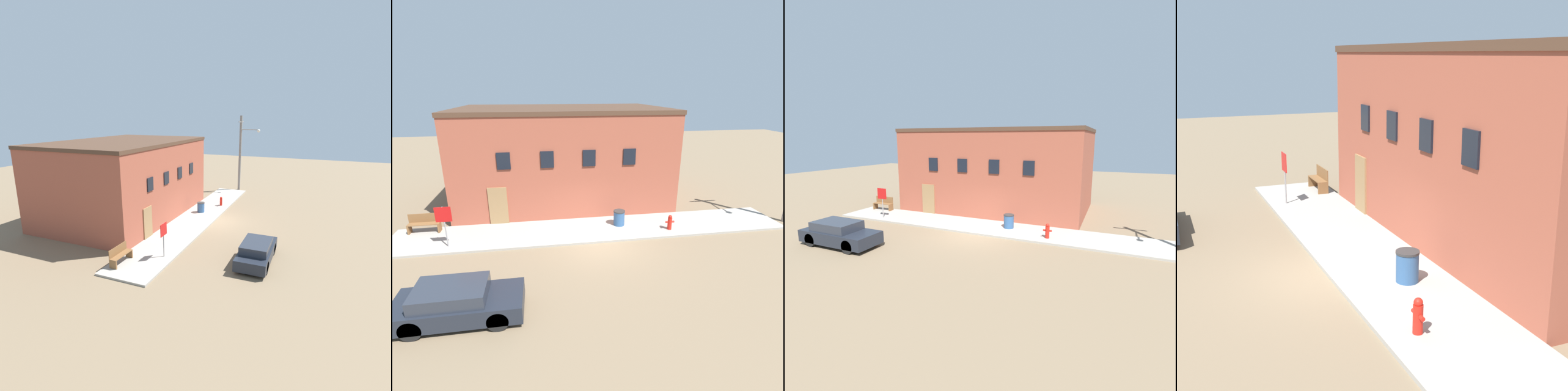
% 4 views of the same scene
% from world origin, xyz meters
% --- Properties ---
extents(ground_plane, '(80.00, 80.00, 0.00)m').
position_xyz_m(ground_plane, '(0.00, 0.00, 0.00)').
color(ground_plane, '#7A664C').
extents(sidewalk, '(20.70, 3.00, 0.11)m').
position_xyz_m(sidewalk, '(0.00, 1.50, 0.06)').
color(sidewalk, '#9E998E').
rests_on(sidewalk, ground).
extents(brick_building, '(13.06, 8.63, 6.10)m').
position_xyz_m(brick_building, '(-1.18, 7.25, 3.05)').
color(brick_building, '#9E4C38').
rests_on(brick_building, ground).
extents(fire_hydrant, '(0.47, 0.22, 0.81)m').
position_xyz_m(fire_hydrant, '(3.93, 0.77, 0.52)').
color(fire_hydrant, red).
rests_on(fire_hydrant, sidewalk).
extents(stop_sign, '(0.73, 0.06, 2.00)m').
position_xyz_m(stop_sign, '(-7.21, 0.63, 1.52)').
color(stop_sign, gray).
rests_on(stop_sign, sidewalk).
extents(bench, '(1.56, 0.44, 0.97)m').
position_xyz_m(bench, '(-8.81, 2.50, 0.59)').
color(bench, brown).
rests_on(bench, sidewalk).
extents(trash_bin, '(0.62, 0.62, 0.83)m').
position_xyz_m(trash_bin, '(1.42, 1.74, 0.53)').
color(trash_bin, '#2D517F').
rests_on(trash_bin, sidewalk).
extents(parked_car, '(4.10, 1.68, 1.25)m').
position_xyz_m(parked_car, '(-5.58, -4.36, 0.61)').
color(parked_car, black).
rests_on(parked_car, ground).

